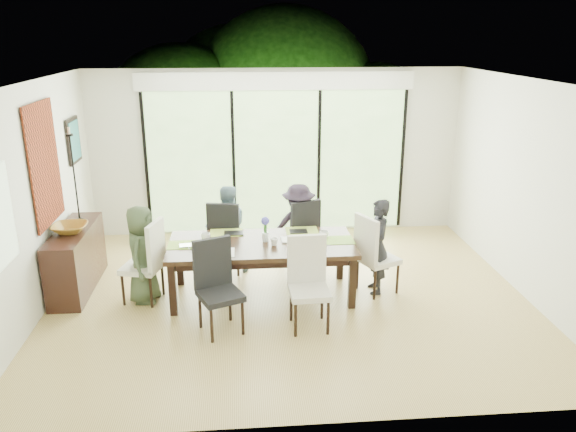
{
  "coord_description": "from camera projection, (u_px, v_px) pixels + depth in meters",
  "views": [
    {
      "loc": [
        -0.58,
        -6.52,
        3.25
      ],
      "look_at": [
        0.0,
        0.25,
        1.0
      ],
      "focal_mm": 35.0,
      "sensor_mm": 36.0,
      "label": 1
    }
  ],
  "objects": [
    {
      "name": "floor",
      "position": [
        290.0,
        296.0,
        7.23
      ],
      "size": [
        6.0,
        5.0,
        0.01
      ],
      "primitive_type": "cube",
      "color": "olive",
      "rests_on": "ground"
    },
    {
      "name": "ceiling",
      "position": [
        290.0,
        81.0,
        6.38
      ],
      "size": [
        6.0,
        5.0,
        0.01
      ],
      "primitive_type": "cube",
      "color": "white",
      "rests_on": "wall_back"
    },
    {
      "name": "wall_back",
      "position": [
        276.0,
        153.0,
        9.18
      ],
      "size": [
        6.0,
        0.02,
        2.7
      ],
      "primitive_type": "cube",
      "color": "silver",
      "rests_on": "floor"
    },
    {
      "name": "wall_front",
      "position": [
        318.0,
        283.0,
        4.43
      ],
      "size": [
        6.0,
        0.02,
        2.7
      ],
      "primitive_type": "cube",
      "color": "white",
      "rests_on": "floor"
    },
    {
      "name": "wall_left",
      "position": [
        34.0,
        201.0,
        6.57
      ],
      "size": [
        0.02,
        5.0,
        2.7
      ],
      "primitive_type": "cube",
      "color": "silver",
      "rests_on": "floor"
    },
    {
      "name": "wall_right",
      "position": [
        528.0,
        189.0,
        7.05
      ],
      "size": [
        0.02,
        5.0,
        2.7
      ],
      "primitive_type": "cube",
      "color": "white",
      "rests_on": "floor"
    },
    {
      "name": "glass_doors",
      "position": [
        276.0,
        162.0,
        9.19
      ],
      "size": [
        4.2,
        0.02,
        2.3
      ],
      "primitive_type": "cube",
      "color": "#598C3F",
      "rests_on": "wall_back"
    },
    {
      "name": "blinds_header",
      "position": [
        276.0,
        81.0,
        8.77
      ],
      "size": [
        4.4,
        0.06,
        0.28
      ],
      "primitive_type": "cube",
      "color": "white",
      "rests_on": "wall_back"
    },
    {
      "name": "mullion_a",
      "position": [
        146.0,
        165.0,
        9.01
      ],
      "size": [
        0.05,
        0.04,
        2.3
      ],
      "primitive_type": "cube",
      "color": "black",
      "rests_on": "wall_back"
    },
    {
      "name": "mullion_b",
      "position": [
        234.0,
        163.0,
        9.13
      ],
      "size": [
        0.05,
        0.04,
        2.3
      ],
      "primitive_type": "cube",
      "color": "black",
      "rests_on": "wall_back"
    },
    {
      "name": "mullion_c",
      "position": [
        319.0,
        161.0,
        9.24
      ],
      "size": [
        0.05,
        0.04,
        2.3
      ],
      "primitive_type": "cube",
      "color": "black",
      "rests_on": "wall_back"
    },
    {
      "name": "mullion_d",
      "position": [
        402.0,
        160.0,
        9.35
      ],
      "size": [
        0.05,
        0.04,
        2.3
      ],
      "primitive_type": "cube",
      "color": "black",
      "rests_on": "wall_back"
    },
    {
      "name": "deck",
      "position": [
        274.0,
        217.0,
        10.46
      ],
      "size": [
        6.0,
        1.8,
        0.1
      ],
      "primitive_type": "cube",
      "color": "brown",
      "rests_on": "ground"
    },
    {
      "name": "rail_top",
      "position": [
        271.0,
        175.0,
        11.03
      ],
      "size": [
        6.0,
        0.08,
        0.06
      ],
      "primitive_type": "cube",
      "color": "brown",
      "rests_on": "deck"
    },
    {
      "name": "foliage_left",
      "position": [
        181.0,
        123.0,
        11.55
      ],
      "size": [
        3.2,
        3.2,
        3.2
      ],
      "primitive_type": "sphere",
      "color": "#14380F",
      "rests_on": "ground"
    },
    {
      "name": "foliage_mid",
      "position": [
        285.0,
        101.0,
        12.19
      ],
      "size": [
        4.0,
        4.0,
        4.0
      ],
      "primitive_type": "sphere",
      "color": "#14380F",
      "rests_on": "ground"
    },
    {
      "name": "foliage_right",
      "position": [
        373.0,
        131.0,
        11.74
      ],
      "size": [
        2.8,
        2.8,
        2.8
      ],
      "primitive_type": "sphere",
      "color": "#14380F",
      "rests_on": "ground"
    },
    {
      "name": "foliage_far",
      "position": [
        239.0,
        106.0,
        12.82
      ],
      "size": [
        3.6,
        3.6,
        3.6
      ],
      "primitive_type": "sphere",
      "color": "#14380F",
      "rests_on": "ground"
    },
    {
      "name": "table_top",
      "position": [
        262.0,
        245.0,
        7.03
      ],
      "size": [
        2.32,
        1.06,
        0.06
      ],
      "primitive_type": "cube",
      "color": "black",
      "rests_on": "floor"
    },
    {
      "name": "table_apron",
      "position": [
        262.0,
        251.0,
        7.06
      ],
      "size": [
        2.13,
        0.87,
        0.1
      ],
      "primitive_type": "cube",
      "color": "black",
      "rests_on": "floor"
    },
    {
      "name": "table_leg_fl",
      "position": [
        173.0,
        289.0,
        6.65
      ],
      "size": [
        0.09,
        0.09,
        0.67
      ],
      "primitive_type": "cube",
      "color": "black",
      "rests_on": "floor"
    },
    {
      "name": "table_leg_fr",
      "position": [
        352.0,
        283.0,
        6.82
      ],
      "size": [
        0.09,
        0.09,
        0.67
      ],
      "primitive_type": "cube",
      "color": "black",
      "rests_on": "floor"
    },
    {
      "name": "table_leg_bl",
      "position": [
        180.0,
        261.0,
        7.46
      ],
      "size": [
        0.09,
        0.09,
        0.67
      ],
      "primitive_type": "cube",
      "color": "black",
      "rests_on": "floor"
    },
    {
      "name": "table_leg_br",
      "position": [
        340.0,
        256.0,
        7.64
      ],
      "size": [
        0.09,
        0.09,
        0.67
      ],
      "primitive_type": "cube",
      "color": "black",
      "rests_on": "floor"
    },
    {
      "name": "chair_left_end",
      "position": [
        141.0,
        261.0,
        6.96
      ],
      "size": [
        0.55,
        0.55,
        1.06
      ],
      "primitive_type": null,
      "rotation": [
        0.0,
        0.0,
        -1.84
      ],
      "color": "white",
      "rests_on": "floor"
    },
    {
      "name": "chair_right_end",
      "position": [
        379.0,
        253.0,
        7.2
      ],
      "size": [
        0.59,
        0.59,
        1.06
      ],
      "primitive_type": null,
      "rotation": [
        0.0,
        0.0,
        2.0
      ],
      "color": "silver",
      "rests_on": "floor"
    },
    {
      "name": "chair_far_left",
      "position": [
        227.0,
        235.0,
        7.85
      ],
      "size": [
        0.53,
        0.53,
        1.06
      ],
      "primitive_type": null,
      "rotation": [
        0.0,
        0.0,
        2.93
      ],
      "color": "black",
      "rests_on": "floor"
    },
    {
      "name": "chair_far_right",
      "position": [
        298.0,
        233.0,
        7.93
      ],
      "size": [
        0.58,
        0.58,
        1.06
      ],
      "primitive_type": null,
      "rotation": [
        0.0,
        0.0,
        3.53
      ],
      "color": "black",
      "rests_on": "floor"
    },
    {
      "name": "chair_near_left",
      "position": [
        220.0,
        288.0,
        6.22
      ],
      "size": [
        0.58,
        0.58,
        1.06
      ],
      "primitive_type": null,
      "rotation": [
        0.0,
        0.0,
        0.41
      ],
      "color": "black",
      "rests_on": "floor"
    },
    {
      "name": "chair_near_right",
      "position": [
        310.0,
        285.0,
        6.3
      ],
      "size": [
        0.46,
        0.46,
        1.06
      ],
      "primitive_type": null,
      "rotation": [
        0.0,
        0.0,
        0.04
      ],
      "color": "silver",
      "rests_on": "floor"
    },
    {
      "name": "person_left_end",
      "position": [
        142.0,
        254.0,
        6.93
      ],
      "size": [
        0.46,
        0.63,
        1.25
      ],
      "primitive_type": "imported",
      "rotation": [
        0.0,
        0.0,
        1.41
      ],
      "color": "#3D4C33",
      "rests_on": "floor"
    },
    {
      "name": "person_right_end",
      "position": [
        377.0,
        247.0,
        7.17
      ],
      "size": [
        0.37,
        0.58,
        1.25
      ],
      "primitive_type": "imported",
      "rotation": [
        0.0,
        0.0,
        -1.58
      ],
      "color": "black",
      "rests_on": "floor"
    },
    {
      "name": "person_far_left",
      "position": [
        227.0,
        229.0,
        7.8
      ],
      "size": [
        0.64,
        0.47,
        1.25
      ],
      "primitive_type": "imported",
      "rotation": [
        0.0,
        0.0,
        3.33
      ],
      "color": "gray",
      "rests_on": "floor"
    },
    {
      "name": "person_far_right",
      "position": [
        298.0,
        227.0,
        7.88
      ],
      "size": [
        0.62,
        0.44,
        1.25
      ],
      "primitive_type": "imported",
      "rotation": [
        0.0,
        0.0,
        3.01
      ],
      "color": "#251C2A",
      "rests_on": "floor"
    },
    {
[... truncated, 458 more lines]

